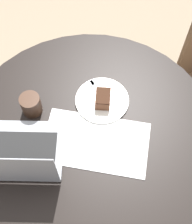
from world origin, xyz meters
TOP-DOWN VIEW (x-y plane):
  - ground_plane at (0.00, 0.00)m, footprint 12.00×12.00m
  - dining_table at (0.00, 0.00)m, footprint 1.02×1.02m
  - paper_document at (0.04, -0.03)m, footprint 0.43×0.29m
  - plate at (0.00, 0.15)m, footprint 0.22×0.22m
  - cake_slice at (0.01, 0.15)m, footprint 0.08×0.09m
  - fork at (-0.02, 0.18)m, footprint 0.14×0.13m
  - coffee_glass at (-0.25, 0.02)m, footprint 0.08×0.08m
  - laptop at (-0.20, -0.17)m, footprint 0.35×0.32m

SIDE VIEW (x-z plane):
  - ground_plane at x=0.00m, z-range 0.00..0.00m
  - dining_table at x=0.00m, z-range 0.21..0.98m
  - paper_document at x=0.04m, z-range 0.77..0.77m
  - plate at x=0.00m, z-range 0.77..0.78m
  - fork at x=-0.02m, z-range 0.78..0.78m
  - cake_slice at x=0.01m, z-range 0.78..0.83m
  - laptop at x=-0.20m, z-range 0.69..0.92m
  - coffee_glass at x=-0.25m, z-range 0.77..0.85m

